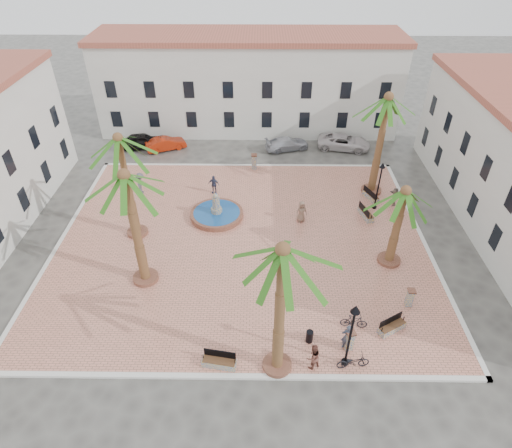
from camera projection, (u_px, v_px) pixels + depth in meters
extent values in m
plane|color=#56544F|center=(242.00, 242.00, 30.71)|extent=(120.00, 120.00, 0.00)
cube|color=tan|center=(242.00, 241.00, 30.67)|extent=(26.00, 22.00, 0.15)
cube|color=silver|center=(247.00, 166.00, 39.46)|extent=(26.30, 0.30, 0.16)
cube|color=silver|center=(234.00, 377.00, 21.88)|extent=(26.30, 0.30, 0.16)
cube|color=silver|center=(424.00, 242.00, 30.54)|extent=(0.30, 22.30, 0.16)
cube|color=silver|center=(62.00, 239.00, 30.79)|extent=(0.30, 22.30, 0.16)
cube|color=silver|center=(249.00, 85.00, 43.99)|extent=(30.00, 7.00, 9.00)
cube|color=#AD5441|center=(248.00, 36.00, 41.13)|extent=(30.40, 7.40, 0.50)
cube|color=black|center=(117.00, 119.00, 42.72)|extent=(1.00, 0.12, 1.60)
cube|color=black|center=(154.00, 119.00, 42.68)|extent=(1.00, 0.12, 1.60)
cube|color=black|center=(192.00, 119.00, 42.64)|extent=(1.00, 0.12, 1.60)
cube|color=black|center=(229.00, 120.00, 42.61)|extent=(1.00, 0.12, 1.60)
cube|color=black|center=(267.00, 120.00, 42.57)|extent=(1.00, 0.12, 1.60)
cube|color=black|center=(304.00, 120.00, 42.54)|extent=(1.00, 0.12, 1.60)
cube|color=black|center=(342.00, 120.00, 42.50)|extent=(1.00, 0.12, 1.60)
cube|color=black|center=(380.00, 120.00, 42.47)|extent=(1.00, 0.12, 1.60)
cube|color=black|center=(111.00, 89.00, 40.91)|extent=(1.00, 0.12, 1.60)
cube|color=black|center=(150.00, 90.00, 40.88)|extent=(1.00, 0.12, 1.60)
cube|color=black|center=(189.00, 90.00, 40.84)|extent=(1.00, 0.12, 1.60)
cube|color=black|center=(228.00, 90.00, 40.81)|extent=(1.00, 0.12, 1.60)
cube|color=black|center=(267.00, 90.00, 40.77)|extent=(1.00, 0.12, 1.60)
cube|color=black|center=(306.00, 90.00, 40.73)|extent=(1.00, 0.12, 1.60)
cube|color=black|center=(346.00, 90.00, 40.70)|extent=(1.00, 0.12, 1.60)
cube|color=black|center=(385.00, 91.00, 40.66)|extent=(1.00, 0.12, 1.60)
cube|color=black|center=(496.00, 237.00, 27.59)|extent=(0.12, 1.00, 1.60)
cube|color=black|center=(473.00, 205.00, 30.56)|extent=(0.12, 1.00, 1.60)
cube|color=black|center=(455.00, 178.00, 33.52)|extent=(0.12, 1.00, 1.60)
cube|color=black|center=(439.00, 156.00, 36.49)|extent=(0.12, 1.00, 1.60)
cube|color=black|center=(426.00, 137.00, 39.46)|extent=(0.12, 1.00, 1.60)
cube|color=black|center=(487.00, 168.00, 28.75)|extent=(0.12, 1.00, 1.60)
cube|color=black|center=(466.00, 143.00, 31.72)|extent=(0.12, 1.00, 1.60)
cube|color=black|center=(448.00, 123.00, 34.69)|extent=(0.12, 1.00, 1.60)
cube|color=black|center=(434.00, 105.00, 37.66)|extent=(0.12, 1.00, 1.60)
cube|color=black|center=(23.00, 199.00, 31.14)|extent=(0.12, 1.00, 1.60)
cube|color=black|center=(45.00, 172.00, 34.34)|extent=(0.12, 1.00, 1.60)
cube|color=black|center=(64.00, 149.00, 37.53)|extent=(0.12, 1.00, 1.60)
cube|color=black|center=(9.00, 163.00, 29.34)|extent=(0.12, 1.00, 1.60)
cube|color=black|center=(34.00, 137.00, 32.53)|extent=(0.12, 1.00, 1.60)
cube|color=black|center=(54.00, 116.00, 35.73)|extent=(0.12, 1.00, 1.60)
cylinder|color=brown|center=(217.00, 214.00, 32.83)|extent=(4.05, 4.05, 0.39)
cylinder|color=#194C8C|center=(217.00, 212.00, 32.72)|extent=(3.57, 3.57, 0.06)
cylinder|color=gray|center=(217.00, 212.00, 32.71)|extent=(0.87, 0.87, 0.77)
cylinder|color=gray|center=(216.00, 204.00, 32.25)|extent=(0.58, 0.58, 1.16)
sphere|color=gray|center=(216.00, 196.00, 31.81)|extent=(0.42, 0.42, 0.42)
cylinder|color=brown|center=(138.00, 232.00, 31.21)|extent=(1.50, 1.50, 0.23)
cylinder|color=brown|center=(128.00, 188.00, 28.93)|extent=(0.49, 0.49, 7.37)
sphere|color=brown|center=(118.00, 138.00, 26.71)|extent=(0.66, 0.66, 0.66)
cylinder|color=brown|center=(146.00, 278.00, 27.39)|extent=(1.63, 1.63, 0.24)
cylinder|color=brown|center=(136.00, 230.00, 25.07)|extent=(0.53, 0.53, 7.46)
sphere|color=brown|center=(124.00, 175.00, 22.83)|extent=(0.71, 0.71, 0.71)
cylinder|color=brown|center=(277.00, 365.00, 22.23)|extent=(1.52, 1.52, 0.23)
cylinder|color=brown|center=(280.00, 313.00, 19.82)|extent=(0.50, 0.50, 7.76)
sphere|color=brown|center=(283.00, 249.00, 17.49)|extent=(0.67, 0.67, 0.67)
cylinder|color=brown|center=(389.00, 260.00, 28.76)|extent=(1.53, 1.53, 0.23)
cylinder|color=brown|center=(397.00, 227.00, 27.07)|extent=(0.50, 0.50, 5.39)
sphere|color=brown|center=(406.00, 191.00, 25.46)|extent=(0.67, 0.67, 0.67)
cylinder|color=brown|center=(371.00, 190.00, 35.77)|extent=(1.65, 1.65, 0.25)
cylinder|color=brown|center=(379.00, 146.00, 33.33)|extent=(0.54, 0.54, 7.85)
sphere|color=brown|center=(389.00, 97.00, 30.97)|extent=(0.72, 0.72, 0.72)
cube|color=gray|center=(219.00, 363.00, 22.20)|extent=(1.85, 0.83, 0.40)
cube|color=#56351E|center=(219.00, 360.00, 22.07)|extent=(1.75, 0.76, 0.06)
cube|color=black|center=(220.00, 354.00, 22.08)|extent=(1.67, 0.32, 0.50)
cylinder|color=black|center=(203.00, 357.00, 22.11)|extent=(0.05, 0.05, 0.30)
cylinder|color=black|center=(235.00, 362.00, 21.88)|extent=(0.05, 0.05, 0.30)
cube|color=gray|center=(392.00, 328.00, 24.05)|extent=(1.75, 1.32, 0.38)
cube|color=#56351E|center=(393.00, 325.00, 23.92)|extent=(1.64, 1.23, 0.06)
cube|color=black|center=(391.00, 320.00, 23.91)|extent=(1.43, 0.86, 0.48)
cylinder|color=black|center=(382.00, 330.00, 23.53)|extent=(0.05, 0.05, 0.29)
cylinder|color=black|center=(404.00, 318.00, 24.17)|extent=(0.05, 0.05, 0.29)
cube|color=gray|center=(366.00, 215.00, 32.79)|extent=(0.98, 1.88, 0.40)
cube|color=#56351E|center=(366.00, 212.00, 32.65)|extent=(0.91, 1.77, 0.06)
cube|color=black|center=(364.00, 210.00, 32.45)|extent=(0.47, 1.66, 0.50)
cylinder|color=black|center=(371.00, 217.00, 31.92)|extent=(0.05, 0.05, 0.30)
cylinder|color=black|center=(362.00, 205.00, 33.24)|extent=(0.05, 0.05, 0.30)
cube|color=gray|center=(371.00, 196.00, 34.84)|extent=(1.13, 1.74, 0.37)
cube|color=#56351E|center=(371.00, 194.00, 34.71)|extent=(1.05, 1.64, 0.06)
cube|color=black|center=(369.00, 192.00, 34.50)|extent=(0.66, 1.47, 0.47)
cylinder|color=black|center=(377.00, 198.00, 34.06)|extent=(0.05, 0.05, 0.28)
cylinder|color=black|center=(366.00, 188.00, 35.23)|extent=(0.05, 0.05, 0.28)
cylinder|color=black|center=(345.00, 362.00, 22.39)|extent=(0.39, 0.39, 0.17)
cylinder|color=black|center=(350.00, 338.00, 21.20)|extent=(0.13, 0.13, 3.92)
cone|color=black|center=(356.00, 309.00, 19.93)|extent=(0.48, 0.48, 0.44)
sphere|color=beige|center=(355.00, 311.00, 20.02)|extent=(0.26, 0.26, 0.26)
cylinder|color=black|center=(374.00, 207.00, 33.82)|extent=(0.36, 0.36, 0.16)
cylinder|color=black|center=(378.00, 187.00, 32.73)|extent=(0.12, 0.12, 3.59)
cone|color=black|center=(383.00, 165.00, 31.56)|extent=(0.44, 0.44, 0.40)
sphere|color=beige|center=(382.00, 167.00, 31.65)|extent=(0.24, 0.24, 0.24)
cube|color=gray|center=(349.00, 341.00, 22.80)|extent=(0.47, 0.47, 1.27)
cube|color=brown|center=(351.00, 333.00, 22.39)|extent=(0.59, 0.59, 0.10)
cube|color=gray|center=(254.00, 162.00, 38.41)|extent=(0.42, 0.42, 1.35)
cube|color=brown|center=(254.00, 155.00, 37.97)|extent=(0.52, 0.52, 0.10)
cube|color=gray|center=(410.00, 298.00, 25.33)|extent=(0.37, 0.37, 1.16)
cube|color=brown|center=(412.00, 291.00, 24.95)|extent=(0.47, 0.47, 0.09)
cylinder|color=black|center=(309.00, 336.00, 23.34)|extent=(0.40, 0.40, 0.77)
imported|color=#353C4D|center=(347.00, 337.00, 22.72)|extent=(0.69, 0.50, 1.75)
imported|color=black|center=(353.00, 362.00, 21.98)|extent=(1.79, 0.81, 0.91)
imported|color=brown|center=(313.00, 357.00, 21.78)|extent=(1.00, 0.93, 1.65)
imported|color=black|center=(354.00, 321.00, 24.08)|extent=(1.57, 0.62, 0.92)
imported|color=brown|center=(301.00, 212.00, 31.96)|extent=(0.97, 0.78, 1.72)
imported|color=#353B58|center=(214.00, 184.00, 35.16)|extent=(1.00, 0.58, 1.61)
imported|color=#4F5055|center=(141.00, 183.00, 35.09)|extent=(0.70, 1.20, 1.84)
imported|color=#65554C|center=(394.00, 196.00, 33.80)|extent=(0.47, 1.42, 1.52)
imported|color=black|center=(143.00, 141.00, 42.08)|extent=(4.56, 2.57, 1.46)
imported|color=#AC250C|center=(166.00, 144.00, 41.80)|extent=(4.09, 2.83, 1.28)
imported|color=#BABBC4|center=(287.00, 144.00, 41.85)|extent=(4.57, 2.90, 1.23)
imported|color=silver|center=(344.00, 142.00, 41.94)|extent=(5.42, 3.22, 1.41)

